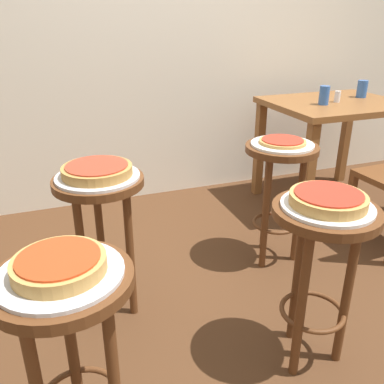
# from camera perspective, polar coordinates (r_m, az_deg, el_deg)

# --- Properties ---
(ground_plane) EXTENTS (6.00, 6.00, 0.00)m
(ground_plane) POSITION_cam_1_polar(r_m,az_deg,el_deg) (2.06, 10.59, -16.59)
(ground_plane) COLOR #4C2D19
(stool_foreground) EXTENTS (0.38, 0.38, 0.68)m
(stool_foreground) POSITION_cam_1_polar(r_m,az_deg,el_deg) (1.27, -16.58, -17.56)
(stool_foreground) COLOR #5B3319
(stool_foreground) RESTS_ON ground_plane
(serving_plate_foreground) EXTENTS (0.33, 0.33, 0.01)m
(serving_plate_foreground) POSITION_cam_1_polar(r_m,az_deg,el_deg) (1.16, -17.62, -10.64)
(serving_plate_foreground) COLOR silver
(serving_plate_foreground) RESTS_ON stool_foreground
(pizza_foreground) EXTENTS (0.24, 0.24, 0.05)m
(pizza_foreground) POSITION_cam_1_polar(r_m,az_deg,el_deg) (1.14, -17.80, -9.45)
(pizza_foreground) COLOR tan
(pizza_foreground) RESTS_ON serving_plate_foreground
(stool_middle) EXTENTS (0.38, 0.38, 0.68)m
(stool_middle) POSITION_cam_1_polar(r_m,az_deg,el_deg) (1.62, 17.28, -7.75)
(stool_middle) COLOR #5B3319
(stool_middle) RESTS_ON ground_plane
(serving_plate_middle) EXTENTS (0.33, 0.33, 0.01)m
(serving_plate_middle) POSITION_cam_1_polar(r_m,az_deg,el_deg) (1.54, 18.08, -1.89)
(serving_plate_middle) COLOR silver
(serving_plate_middle) RESTS_ON stool_middle
(pizza_middle) EXTENTS (0.27, 0.27, 0.05)m
(pizza_middle) POSITION_cam_1_polar(r_m,az_deg,el_deg) (1.53, 18.21, -0.92)
(pizza_middle) COLOR tan
(pizza_middle) RESTS_ON serving_plate_middle
(stool_leftside) EXTENTS (0.38, 0.38, 0.68)m
(stool_leftside) POSITION_cam_1_polar(r_m,az_deg,el_deg) (1.85, -12.33, -3.20)
(stool_leftside) COLOR #5B3319
(stool_leftside) RESTS_ON ground_plane
(serving_plate_leftside) EXTENTS (0.35, 0.35, 0.01)m
(serving_plate_leftside) POSITION_cam_1_polar(r_m,az_deg,el_deg) (1.78, -12.84, 2.09)
(serving_plate_leftside) COLOR silver
(serving_plate_leftside) RESTS_ON stool_leftside
(pizza_leftside) EXTENTS (0.29, 0.29, 0.05)m
(pizza_leftside) POSITION_cam_1_polar(r_m,az_deg,el_deg) (1.77, -12.92, 2.95)
(pizza_leftside) COLOR #B78442
(pizza_leftside) RESTS_ON serving_plate_leftside
(stool_rear) EXTENTS (0.38, 0.38, 0.68)m
(stool_rear) POSITION_cam_1_polar(r_m,az_deg,el_deg) (2.28, 11.92, 2.02)
(stool_rear) COLOR #5B3319
(stool_rear) RESTS_ON ground_plane
(serving_plate_rear) EXTENTS (0.33, 0.33, 0.01)m
(serving_plate_rear) POSITION_cam_1_polar(r_m,az_deg,el_deg) (2.22, 12.31, 6.43)
(serving_plate_rear) COLOR white
(serving_plate_rear) RESTS_ON stool_rear
(pizza_rear) EXTENTS (0.24, 0.24, 0.02)m
(pizza_rear) POSITION_cam_1_polar(r_m,az_deg,el_deg) (2.22, 12.35, 6.82)
(pizza_rear) COLOR tan
(pizza_rear) RESTS_ON serving_plate_rear
(dining_table) EXTENTS (0.90, 0.73, 0.76)m
(dining_table) POSITION_cam_1_polar(r_m,az_deg,el_deg) (3.11, 18.95, 9.43)
(dining_table) COLOR brown
(dining_table) RESTS_ON ground_plane
(cup_near_edge) EXTENTS (0.07, 0.07, 0.12)m
(cup_near_edge) POSITION_cam_1_polar(r_m,az_deg,el_deg) (2.93, 17.71, 12.55)
(cup_near_edge) COLOR #3360B2
(cup_near_edge) RESTS_ON dining_table
(cup_far_edge) EXTENTS (0.07, 0.07, 0.12)m
(cup_far_edge) POSITION_cam_1_polar(r_m,az_deg,el_deg) (3.30, 22.34, 12.98)
(cup_far_edge) COLOR #3360B2
(cup_far_edge) RESTS_ON dining_table
(condiment_shaker) EXTENTS (0.04, 0.04, 0.08)m
(condiment_shaker) POSITION_cam_1_polar(r_m,az_deg,el_deg) (3.05, 19.35, 12.27)
(condiment_shaker) COLOR white
(condiment_shaker) RESTS_ON dining_table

